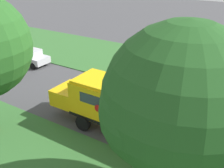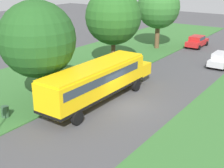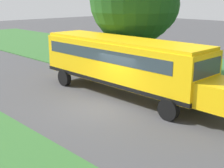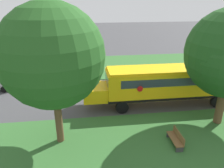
% 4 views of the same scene
% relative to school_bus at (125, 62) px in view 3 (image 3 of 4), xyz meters
% --- Properties ---
extents(ground_plane, '(120.00, 120.00, 0.00)m').
position_rel_school_bus_xyz_m(ground_plane, '(2.26, 0.64, -1.92)').
color(ground_plane, '#424244').
extents(grass_verge, '(12.00, 80.00, 0.08)m').
position_rel_school_bus_xyz_m(grass_verge, '(-7.74, 0.64, -1.88)').
color(grass_verge, '#33662D').
rests_on(grass_verge, ground).
extents(school_bus, '(2.85, 12.42, 3.16)m').
position_rel_school_bus_xyz_m(school_bus, '(0.00, 0.00, 0.00)').
color(school_bus, yellow).
rests_on(school_bus, ground).
extents(oak_tree_beside_bus, '(5.85, 5.85, 8.07)m').
position_rel_school_bus_xyz_m(oak_tree_beside_bus, '(-3.78, -2.50, 3.13)').
color(oak_tree_beside_bus, brown).
rests_on(oak_tree_beside_bus, ground).
extents(stop_sign, '(0.08, 0.68, 2.74)m').
position_rel_school_bus_xyz_m(stop_sign, '(-2.34, -7.96, -0.19)').
color(stop_sign, gray).
rests_on(stop_sign, ground).
extents(park_bench, '(1.60, 0.50, 0.92)m').
position_rel_school_bus_xyz_m(park_bench, '(-5.62, 1.34, -1.45)').
color(park_bench, brown).
rests_on(park_bench, ground).
extents(trash_bin, '(0.56, 0.56, 0.90)m').
position_rel_school_bus_xyz_m(trash_bin, '(-3.69, -6.11, -1.47)').
color(trash_bin, '#2D4C33').
rests_on(trash_bin, ground).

